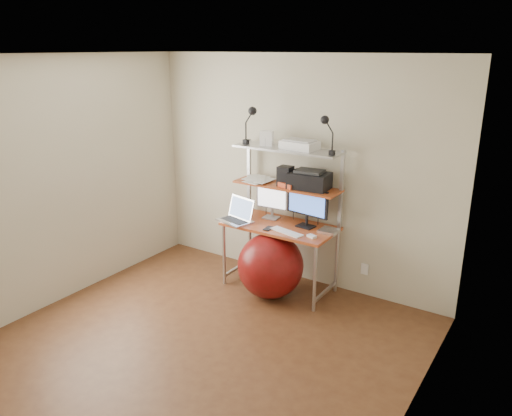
{
  "coord_description": "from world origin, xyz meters",
  "views": [
    {
      "loc": [
        2.52,
        -2.91,
        2.55
      ],
      "look_at": [
        -0.12,
        1.15,
        0.99
      ],
      "focal_mm": 35.0,
      "sensor_mm": 36.0,
      "label": 1
    }
  ],
  "objects_px": {
    "laptop": "(238,216)",
    "printer": "(309,180)",
    "exercise_ball": "(270,266)",
    "monitor_black": "(307,204)",
    "monitor_silver": "(272,199)"
  },
  "relations": [
    {
      "from": "laptop",
      "to": "printer",
      "type": "distance_m",
      "value": 0.89
    },
    {
      "from": "laptop",
      "to": "exercise_ball",
      "type": "height_order",
      "value": "laptop"
    },
    {
      "from": "exercise_ball",
      "to": "monitor_black",
      "type": "bearing_deg",
      "value": 53.61
    },
    {
      "from": "monitor_silver",
      "to": "laptop",
      "type": "bearing_deg",
      "value": -135.98
    },
    {
      "from": "monitor_silver",
      "to": "exercise_ball",
      "type": "distance_m",
      "value": 0.74
    },
    {
      "from": "printer",
      "to": "exercise_ball",
      "type": "height_order",
      "value": "printer"
    },
    {
      "from": "monitor_black",
      "to": "exercise_ball",
      "type": "height_order",
      "value": "monitor_black"
    },
    {
      "from": "laptop",
      "to": "exercise_ball",
      "type": "xyz_separation_m",
      "value": [
        0.47,
        -0.08,
        -0.44
      ]
    },
    {
      "from": "monitor_silver",
      "to": "printer",
      "type": "bearing_deg",
      "value": -3.87
    },
    {
      "from": "laptop",
      "to": "monitor_black",
      "type": "bearing_deg",
      "value": 33.51
    },
    {
      "from": "monitor_black",
      "to": "exercise_ball",
      "type": "bearing_deg",
      "value": -119.12
    },
    {
      "from": "monitor_silver",
      "to": "exercise_ball",
      "type": "xyz_separation_m",
      "value": [
        0.21,
        -0.37,
        -0.61
      ]
    },
    {
      "from": "monitor_silver",
      "to": "exercise_ball",
      "type": "relative_size",
      "value": 0.6
    },
    {
      "from": "monitor_black",
      "to": "exercise_ball",
      "type": "relative_size",
      "value": 0.71
    },
    {
      "from": "exercise_ball",
      "to": "printer",
      "type": "bearing_deg",
      "value": 56.13
    }
  ]
}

